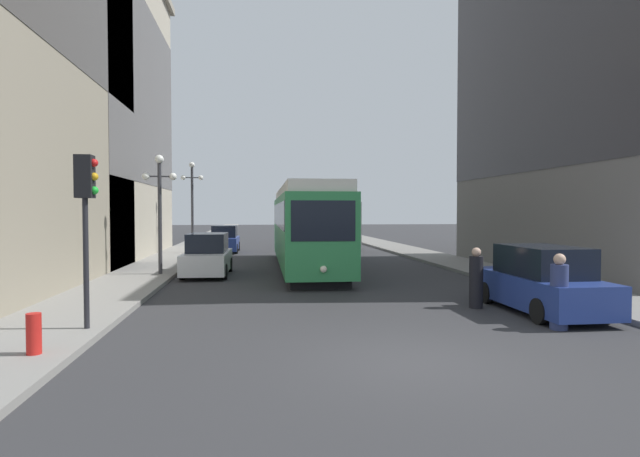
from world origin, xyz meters
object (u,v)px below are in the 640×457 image
streetcar (305,225)px  fire_hydrant (34,334)px  pedestrian_crossing_near (476,280)px  pedestrian_crossing_far (559,294)px  parked_car_left_near (225,240)px  parked_car_left_mid (208,256)px  transit_bus (334,222)px  parked_car_right_far (540,282)px  lamp_post_left_near (160,195)px  traffic_light_near_left (86,195)px  lamp_post_left_far (192,193)px

streetcar → fire_hydrant: streetcar is taller
pedestrian_crossing_near → streetcar: bearing=-99.2°
pedestrian_crossing_near → pedestrian_crossing_far: size_ratio=0.97×
streetcar → parked_car_left_near: streetcar is taller
streetcar → parked_car_left_mid: 5.09m
pedestrian_crossing_near → transit_bus: bearing=-119.2°
transit_bus → streetcar: bearing=-101.6°
pedestrian_crossing_near → pedestrian_crossing_far: 2.89m
transit_bus → parked_car_right_far: 28.06m
streetcar → pedestrian_crossing_far: size_ratio=8.40×
transit_bus → pedestrian_crossing_far: bearing=-86.8°
pedestrian_crossing_far → lamp_post_left_near: (-10.98, 10.92, 2.62)m
parked_car_right_far → lamp_post_left_near: bearing=-37.1°
streetcar → traffic_light_near_left: (-6.14, -12.67, 1.02)m
lamp_post_left_near → parked_car_left_near: bearing=81.8°
parked_car_left_mid → parked_car_right_far: (9.78, -9.42, 0.00)m
lamp_post_left_far → transit_bus: bearing=37.3°
lamp_post_left_near → transit_bus: bearing=61.5°
traffic_light_near_left → parked_car_left_near: bearing=85.9°
traffic_light_near_left → lamp_post_left_near: bearing=91.2°
parked_car_left_near → parked_car_left_mid: 12.76m
parked_car_left_mid → traffic_light_near_left: (-1.68, -10.54, 2.28)m
lamp_post_left_near → pedestrian_crossing_far: bearing=-44.9°
parked_car_left_near → pedestrian_crossing_far: bearing=-68.3°
fire_hydrant → parked_car_left_near: bearing=85.5°
lamp_post_left_near → fire_hydrant: (-0.08, -12.11, -2.93)m
parked_car_right_far → fire_hydrant: (-11.77, -3.16, -0.32)m
lamp_post_left_near → fire_hydrant: lamp_post_left_near is taller
parked_car_left_near → traffic_light_near_left: (-1.68, -23.30, 2.28)m
parked_car_left_near → fire_hydrant: size_ratio=5.96×
parked_car_left_mid → pedestrian_crossing_far: size_ratio=2.49×
transit_bus → fire_hydrant: transit_bus is taller
parked_car_left_mid → pedestrian_crossing_near: bearing=-44.4°
transit_bus → fire_hydrant: size_ratio=15.52×
transit_bus → pedestrian_crossing_near: bearing=-88.3°
pedestrian_crossing_near → parked_car_left_near: bearing=-97.7°
streetcar → pedestrian_crossing_near: streetcar is taller
parked_car_left_mid → transit_bus: bearing=67.2°
parked_car_left_near → fire_hydrant: bearing=-93.4°
pedestrian_crossing_far → lamp_post_left_far: bearing=20.6°
pedestrian_crossing_far → streetcar: bearing=13.1°
streetcar → pedestrian_crossing_far: (4.62, -13.52, -1.27)m
lamp_post_left_far → lamp_post_left_near: bearing=-90.0°
pedestrian_crossing_far → lamp_post_left_near: size_ratio=0.36×
pedestrian_crossing_near → pedestrian_crossing_far: (0.77, -2.78, 0.02)m
fire_hydrant → parked_car_left_mid: bearing=81.0°
transit_bus → pedestrian_crossing_near: 27.22m
parked_car_left_near → lamp_post_left_near: 13.61m
lamp_post_left_near → lamp_post_left_far: bearing=90.0°
parked_car_left_mid → fire_hydrant: size_ratio=5.91×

